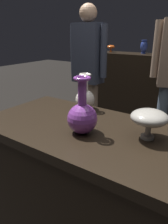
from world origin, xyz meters
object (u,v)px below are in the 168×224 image
object	(u,v)px
vase_centerpiece	(82,116)
vase_tall_behind	(149,118)
shelf_vase_far_left	(111,47)
shelf_vase_left	(144,46)
visitor_near_left	(88,69)
vase_left_accent	(85,97)

from	to	relation	value
vase_centerpiece	vase_tall_behind	bearing A→B (deg)	23.63
shelf_vase_far_left	shelf_vase_left	distance (m)	0.52
visitor_near_left	vase_centerpiece	bearing A→B (deg)	127.02
vase_left_accent	shelf_vase_far_left	xyz separation A→B (m)	(-0.87, 1.98, 0.19)
shelf_vase_left	vase_left_accent	bearing A→B (deg)	-80.11
vase_left_accent	shelf_vase_left	world-z (taller)	shelf_vase_left
vase_left_accent	shelf_vase_left	bearing A→B (deg)	99.89
vase_centerpiece	vase_tall_behind	size ratio (longest dim) A/B	1.63
shelf_vase_far_left	shelf_vase_left	size ratio (longest dim) A/B	0.66
vase_tall_behind	visitor_near_left	distance (m)	1.43
vase_tall_behind	vase_left_accent	distance (m)	0.52
vase_centerpiece	visitor_near_left	world-z (taller)	visitor_near_left
vase_left_accent	visitor_near_left	world-z (taller)	visitor_near_left
vase_centerpiece	visitor_near_left	size ratio (longest dim) A/B	0.19
vase_left_accent	shelf_vase_left	xyz separation A→B (m)	(-0.35, 2.01, 0.21)
vase_centerpiece	vase_left_accent	size ratio (longest dim) A/B	1.22
vase_tall_behind	shelf_vase_left	size ratio (longest dim) A/B	0.94
shelf_vase_far_left	visitor_near_left	xyz separation A→B (m)	(0.34, -1.16, -0.15)
vase_left_accent	vase_centerpiece	bearing A→B (deg)	-57.77
vase_centerpiece	shelf_vase_left	xyz separation A→B (m)	(-0.54, 2.32, 0.20)
vase_centerpiece	shelf_vase_far_left	size ratio (longest dim) A/B	2.32
shelf_vase_far_left	vase_left_accent	bearing A→B (deg)	-66.31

